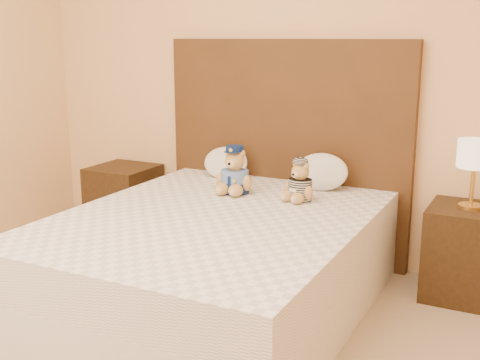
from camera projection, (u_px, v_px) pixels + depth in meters
name	position (u px, v px, depth m)	size (l,w,h in m)	color
bed	(215.00, 262.00, 3.40)	(1.60, 2.00, 0.55)	white
headboard	(285.00, 150.00, 4.16)	(1.75, 0.08, 1.50)	#4B2C16
nightstand_left	(124.00, 201.00, 4.64)	(0.45, 0.45, 0.55)	#352311
nightstand_right	(466.00, 253.00, 3.54)	(0.45, 0.45, 0.55)	#352311
lamp	(475.00, 157.00, 3.40)	(0.20, 0.20, 0.40)	gold
teddy_police	(235.00, 170.00, 3.77)	(0.26, 0.25, 0.30)	#B98948
teddy_prisoner	(300.00, 181.00, 3.60)	(0.22, 0.21, 0.25)	#B98948
pillow_left	(226.00, 161.00, 4.19)	(0.33, 0.22, 0.23)	white
pillow_right	(321.00, 170.00, 3.88)	(0.36, 0.23, 0.25)	white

